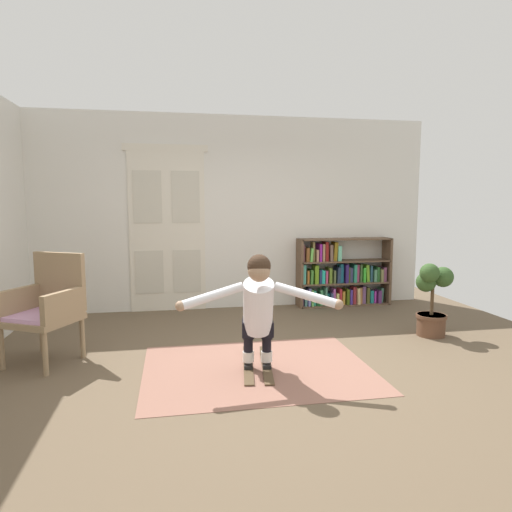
{
  "coord_description": "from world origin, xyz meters",
  "views": [
    {
      "loc": [
        -0.94,
        -4.22,
        1.62
      ],
      "look_at": [
        -0.08,
        0.43,
        1.05
      ],
      "focal_mm": 31.56,
      "sensor_mm": 36.0,
      "label": 1
    }
  ],
  "objects_px": {
    "wicker_chair": "(47,305)",
    "bookshelf": "(340,276)",
    "person_skier": "(258,305)",
    "skis_pair": "(257,365)",
    "potted_plant": "(432,299)"
  },
  "relations": [
    {
      "from": "potted_plant",
      "to": "skis_pair",
      "type": "height_order",
      "value": "potted_plant"
    },
    {
      "from": "wicker_chair",
      "to": "person_skier",
      "type": "bearing_deg",
      "value": -20.77
    },
    {
      "from": "bookshelf",
      "to": "potted_plant",
      "type": "height_order",
      "value": "bookshelf"
    },
    {
      "from": "skis_pair",
      "to": "person_skier",
      "type": "bearing_deg",
      "value": -98.05
    },
    {
      "from": "wicker_chair",
      "to": "bookshelf",
      "type": "bearing_deg",
      "value": 25.83
    },
    {
      "from": "bookshelf",
      "to": "person_skier",
      "type": "xyz_separation_m",
      "value": [
        -1.81,
        -2.63,
        0.22
      ]
    },
    {
      "from": "potted_plant",
      "to": "person_skier",
      "type": "xyz_separation_m",
      "value": [
        -2.31,
        -0.87,
        0.22
      ]
    },
    {
      "from": "bookshelf",
      "to": "skis_pair",
      "type": "relative_size",
      "value": 1.61
    },
    {
      "from": "bookshelf",
      "to": "person_skier",
      "type": "relative_size",
      "value": 1.03
    },
    {
      "from": "wicker_chair",
      "to": "skis_pair",
      "type": "bearing_deg",
      "value": -15.42
    },
    {
      "from": "bookshelf",
      "to": "person_skier",
      "type": "height_order",
      "value": "person_skier"
    },
    {
      "from": "bookshelf",
      "to": "potted_plant",
      "type": "relative_size",
      "value": 1.65
    },
    {
      "from": "bookshelf",
      "to": "skis_pair",
      "type": "height_order",
      "value": "bookshelf"
    },
    {
      "from": "potted_plant",
      "to": "bookshelf",
      "type": "bearing_deg",
      "value": 105.89
    },
    {
      "from": "potted_plant",
      "to": "person_skier",
      "type": "relative_size",
      "value": 0.62
    }
  ]
}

